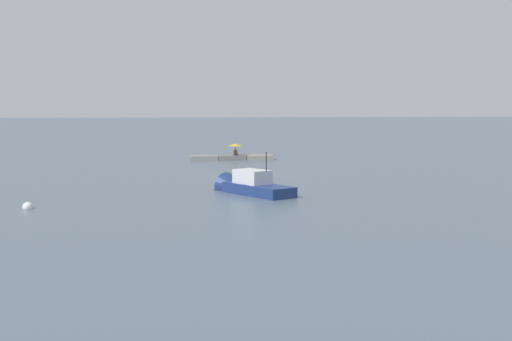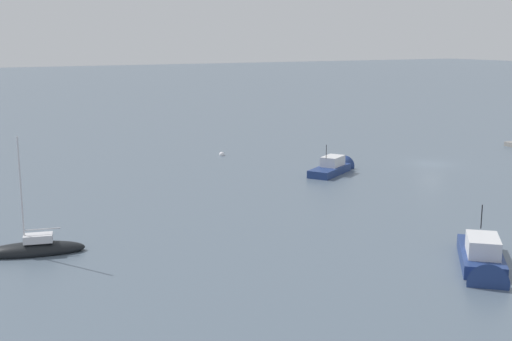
# 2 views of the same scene
# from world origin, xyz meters

# --- Properties ---
(ground_plane) EXTENTS (500.00, 500.00, 0.00)m
(ground_plane) POSITION_xyz_m (0.00, 0.00, 0.00)
(ground_plane) COLOR slate
(sailboat_black_outer) EXTENTS (3.04, 6.08, 7.27)m
(sailboat_black_outer) POSITION_xyz_m (-10.09, 40.40, 0.28)
(sailboat_black_outer) COLOR black
(sailboat_black_outer) RESTS_ON ground_plane
(motorboat_navy_near) EXTENTS (5.00, 6.55, 3.62)m
(motorboat_navy_near) POSITION_xyz_m (1.24, 10.97, 0.38)
(motorboat_navy_near) COLOR navy
(motorboat_navy_near) RESTS_ON ground_plane
(motorboat_navy_far) EXTENTS (6.71, 6.33, 3.97)m
(motorboat_navy_far) POSITION_xyz_m (-24.68, 19.47, 0.42)
(motorboat_navy_far) COLOR navy
(motorboat_navy_far) RESTS_ON ground_plane
(mooring_buoy_mid) EXTENTS (0.59, 0.59, 0.59)m
(mooring_buoy_mid) POSITION_xyz_m (14.45, 16.32, 0.10)
(mooring_buoy_mid) COLOR white
(mooring_buoy_mid) RESTS_ON ground_plane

